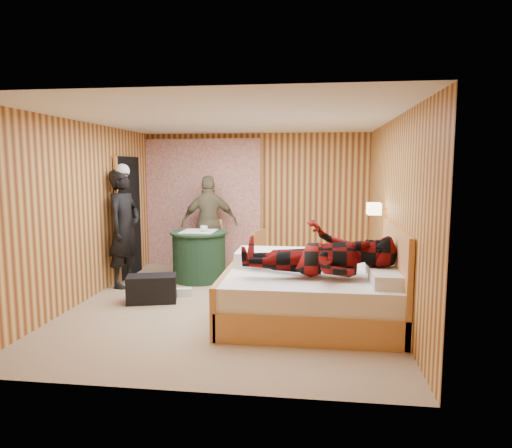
# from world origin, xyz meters

# --- Properties ---
(floor) EXTENTS (4.20, 5.00, 0.01)m
(floor) POSITION_xyz_m (0.00, 0.00, 0.00)
(floor) COLOR #9F8569
(floor) RESTS_ON ground
(ceiling) EXTENTS (4.20, 5.00, 0.01)m
(ceiling) POSITION_xyz_m (0.00, 0.00, 2.50)
(ceiling) COLOR white
(ceiling) RESTS_ON wall_back
(wall_back) EXTENTS (4.20, 0.02, 2.50)m
(wall_back) POSITION_xyz_m (0.00, 2.50, 1.25)
(wall_back) COLOR #E4AF57
(wall_back) RESTS_ON floor
(wall_left) EXTENTS (0.02, 5.00, 2.50)m
(wall_left) POSITION_xyz_m (-2.10, 0.00, 1.25)
(wall_left) COLOR #E4AF57
(wall_left) RESTS_ON floor
(wall_right) EXTENTS (0.02, 5.00, 2.50)m
(wall_right) POSITION_xyz_m (2.10, 0.00, 1.25)
(wall_right) COLOR #E4AF57
(wall_right) RESTS_ON floor
(curtain) EXTENTS (2.20, 0.08, 2.40)m
(curtain) POSITION_xyz_m (-1.00, 2.43, 1.20)
(curtain) COLOR beige
(curtain) RESTS_ON floor
(doorway) EXTENTS (0.06, 0.90, 2.05)m
(doorway) POSITION_xyz_m (-2.06, 1.40, 1.02)
(doorway) COLOR black
(doorway) RESTS_ON floor
(wall_lamp) EXTENTS (0.26, 0.24, 0.16)m
(wall_lamp) POSITION_xyz_m (1.92, 0.45, 1.30)
(wall_lamp) COLOR gold
(wall_lamp) RESTS_ON wall_right
(bed) EXTENTS (2.17, 1.71, 1.17)m
(bed) POSITION_xyz_m (1.12, -0.54, 0.34)
(bed) COLOR #E8935F
(bed) RESTS_ON floor
(nightstand) EXTENTS (0.45, 0.61, 0.59)m
(nightstand) POSITION_xyz_m (1.88, 0.73, 0.31)
(nightstand) COLOR #E8935F
(nightstand) RESTS_ON floor
(round_table) EXTENTS (0.93, 0.93, 0.83)m
(round_table) POSITION_xyz_m (-0.79, 1.23, 0.42)
(round_table) COLOR #1C3C27
(round_table) RESTS_ON floor
(chair_far) EXTENTS (0.46, 0.46, 0.93)m
(chair_far) POSITION_xyz_m (-0.78, 1.97, 0.54)
(chair_far) COLOR #E8935F
(chair_far) RESTS_ON floor
(chair_near) EXTENTS (0.49, 0.49, 0.83)m
(chair_near) POSITION_xyz_m (0.09, 1.52, 0.48)
(chair_near) COLOR #E8935F
(chair_near) RESTS_ON floor
(duffel_bag) EXTENTS (0.74, 0.52, 0.38)m
(duffel_bag) POSITION_xyz_m (-1.14, -0.07, 0.19)
(duffel_bag) COLOR black
(duffel_bag) RESTS_ON floor
(sneaker_left) EXTENTS (0.28, 0.16, 0.12)m
(sneaker_left) POSITION_xyz_m (-0.80, 0.26, 0.06)
(sneaker_left) COLOR silver
(sneaker_left) RESTS_ON floor
(sneaker_right) EXTENTS (0.29, 0.16, 0.12)m
(sneaker_right) POSITION_xyz_m (0.04, 0.50, 0.06)
(sneaker_right) COLOR silver
(sneaker_right) RESTS_ON floor
(woman_standing) EXTENTS (0.56, 0.74, 1.85)m
(woman_standing) POSITION_xyz_m (-1.85, 0.72, 0.92)
(woman_standing) COLOR black
(woman_standing) RESTS_ON floor
(man_at_table) EXTENTS (1.09, 0.71, 1.72)m
(man_at_table) POSITION_xyz_m (-0.79, 2.01, 0.86)
(man_at_table) COLOR #6F674A
(man_at_table) RESTS_ON floor
(man_on_bed) EXTENTS (0.86, 0.67, 1.77)m
(man_on_bed) POSITION_xyz_m (1.15, -0.78, 1.02)
(man_on_bed) COLOR #6B0A0A
(man_on_bed) RESTS_ON bed
(book_lower) EXTENTS (0.18, 0.23, 0.02)m
(book_lower) POSITION_xyz_m (1.88, 0.68, 0.60)
(book_lower) COLOR silver
(book_lower) RESTS_ON nightstand
(book_upper) EXTENTS (0.18, 0.23, 0.02)m
(book_upper) POSITION_xyz_m (1.88, 0.68, 0.62)
(book_upper) COLOR silver
(book_upper) RESTS_ON nightstand
(cup_nightstand) EXTENTS (0.12, 0.12, 0.09)m
(cup_nightstand) POSITION_xyz_m (1.88, 0.86, 0.64)
(cup_nightstand) COLOR silver
(cup_nightstand) RESTS_ON nightstand
(cup_table) EXTENTS (0.16, 0.16, 0.10)m
(cup_table) POSITION_xyz_m (-0.69, 1.18, 0.88)
(cup_table) COLOR silver
(cup_table) RESTS_ON round_table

